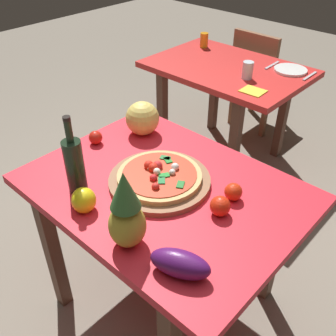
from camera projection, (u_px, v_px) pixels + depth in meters
The scene contains 20 objects.
ground_plane at pixel (165, 296), 2.04m from camera, with size 10.00×10.00×0.00m, color gray.
display_table at pixel (164, 204), 1.65m from camera, with size 1.12×0.84×0.75m.
background_table at pixel (226, 81), 2.74m from camera, with size 1.08×0.75×0.75m.
dining_chair at pixel (258, 75), 3.23m from camera, with size 0.41×0.41×0.85m.
pizza_board at pixel (160, 180), 1.60m from camera, with size 0.43×0.43×0.03m, color brown.
pizza at pixel (160, 175), 1.59m from camera, with size 0.35×0.35×0.06m.
wine_bottle at pixel (75, 165), 1.50m from camera, with size 0.08×0.08×0.34m.
pineapple_left at pixel (126, 214), 1.26m from camera, with size 0.13×0.13×0.31m.
melon at pixel (142, 118), 1.89m from camera, with size 0.17×0.17×0.17m, color #E5CA5F.
bell_pepper at pixel (84, 200), 1.45m from camera, with size 0.09×0.09×0.10m, color yellow.
eggplant at pixel (180, 264), 1.21m from camera, with size 0.20×0.09×0.09m, color #4B1555.
tomato_near_board at pixel (233, 192), 1.51m from camera, with size 0.07×0.07×0.07m, color red.
tomato_at_corner at pixel (220, 206), 1.43m from camera, with size 0.08×0.08×0.08m, color red.
tomato_beside_pepper at pixel (96, 138), 1.84m from camera, with size 0.07×0.07×0.07m, color red.
drinking_glass_juice at pixel (204, 40), 2.96m from camera, with size 0.06×0.06×0.11m, color orange.
drinking_glass_water at pixel (248, 70), 2.47m from camera, with size 0.07×0.07×0.11m, color silver.
dinner_plate at pixel (290, 70), 2.59m from camera, with size 0.22×0.22×0.02m, color white.
fork_utensil at pixel (272, 65), 2.67m from camera, with size 0.02×0.18×0.01m, color silver.
knife_utensil at pixel (310, 76), 2.52m from camera, with size 0.02×0.18×0.01m, color silver.
napkin_folded at pixel (253, 91), 2.33m from camera, with size 0.14×0.12×0.01m, color yellow.
Camera 1 is at (0.86, -0.91, 1.75)m, focal length 41.12 mm.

